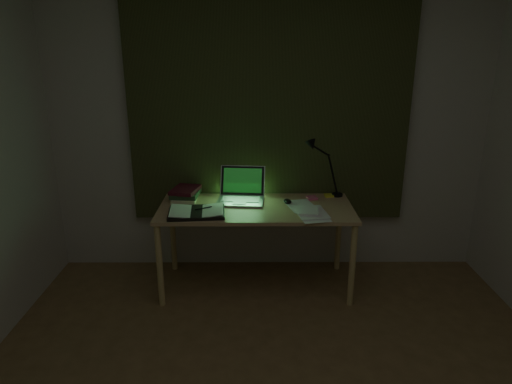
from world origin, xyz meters
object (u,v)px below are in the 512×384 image
at_px(desk_lamp, 339,167).
at_px(book_stack, 185,193).
at_px(open_textbook, 197,212).
at_px(laptop, 240,187).
at_px(loose_papers, 302,210).
at_px(desk, 256,247).

bearing_deg(desk_lamp, book_stack, 177.80).
bearing_deg(open_textbook, laptop, 34.28).
height_order(loose_papers, desk_lamp, desk_lamp).
height_order(open_textbook, desk_lamp, desk_lamp).
relative_size(laptop, desk_lamp, 0.83).
xyz_separation_m(laptop, loose_papers, (0.46, -0.19, -0.12)).
distance_m(book_stack, loose_papers, 0.93).
distance_m(open_textbook, loose_papers, 0.77).
bearing_deg(desk, book_stack, 162.51).
relative_size(desk, loose_papers, 4.27).
height_order(book_stack, desk_lamp, desk_lamp).
xyz_separation_m(book_stack, loose_papers, (0.89, -0.27, -0.04)).
distance_m(book_stack, desk_lamp, 1.23).
xyz_separation_m(open_textbook, book_stack, (-0.13, 0.33, 0.03)).
distance_m(desk, book_stack, 0.70).
bearing_deg(open_textbook, desk, 14.67).
relative_size(open_textbook, loose_papers, 1.17).
relative_size(desk, book_stack, 5.91).
distance_m(open_textbook, book_stack, 0.35).
height_order(desk, laptop, laptop).
height_order(laptop, book_stack, laptop).
distance_m(laptop, book_stack, 0.45).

